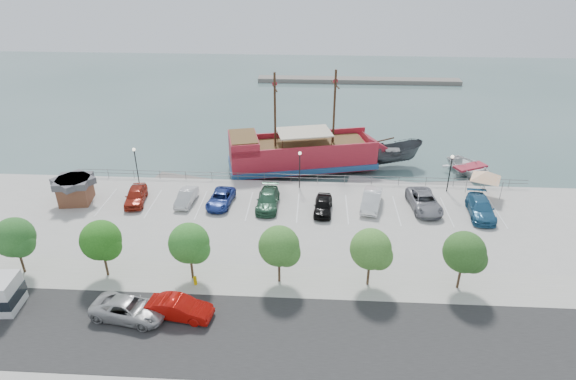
{
  "coord_description": "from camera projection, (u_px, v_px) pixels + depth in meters",
  "views": [
    {
      "loc": [
        1.47,
        -40.62,
        24.27
      ],
      "look_at": [
        -1.0,
        2.0,
        2.0
      ],
      "focal_mm": 30.0,
      "sensor_mm": 36.0,
      "label": 1
    }
  ],
  "objects": [
    {
      "name": "street_van",
      "position": [
        129.0,
        309.0,
        34.47
      ],
      "size": [
        5.84,
        3.42,
        1.52
      ],
      "primitive_type": "imported",
      "rotation": [
        0.0,
        0.0,
        1.4
      ],
      "color": "#9E9E9E",
      "rests_on": "street"
    },
    {
      "name": "shed",
      "position": [
        75.0,
        189.0,
        49.5
      ],
      "size": [
        3.74,
        3.74,
        2.71
      ],
      "rotation": [
        0.0,
        0.0,
        0.15
      ],
      "color": "brown",
      "rests_on": "land_slab"
    },
    {
      "name": "street_sedan",
      "position": [
        179.0,
        308.0,
        34.5
      ],
      "size": [
        4.99,
        2.36,
        1.58
      ],
      "primitive_type": "imported",
      "rotation": [
        0.0,
        0.0,
        1.42
      ],
      "color": "#A80C07",
      "rests_on": "street"
    },
    {
      "name": "parked_car_g",
      "position": [
        424.0,
        202.0,
        48.52
      ],
      "size": [
        3.2,
        5.97,
        1.59
      ],
      "primitive_type": "imported",
      "rotation": [
        0.0,
        0.0,
        0.1
      ],
      "color": "gray",
      "rests_on": "land_slab"
    },
    {
      "name": "parked_car_d",
      "position": [
        268.0,
        200.0,
        48.91
      ],
      "size": [
        2.24,
        5.31,
        1.53
      ],
      "primitive_type": "imported",
      "rotation": [
        0.0,
        0.0,
        -0.02
      ],
      "color": "#275138",
      "rests_on": "land_slab"
    },
    {
      "name": "dock_mid",
      "position": [
        382.0,
        185.0,
        55.28
      ],
      "size": [
        8.08,
        3.69,
        0.45
      ],
      "primitive_type": "cube",
      "rotation": [
        0.0,
        0.0,
        -0.19
      ],
      "color": "gray",
      "rests_on": "ground"
    },
    {
      "name": "tree_e",
      "position": [
        373.0,
        251.0,
        36.5
      ],
      "size": [
        3.3,
        3.2,
        5.0
      ],
      "color": "#473321",
      "rests_on": "sidewalk"
    },
    {
      "name": "lamp_post_left",
      "position": [
        135.0,
        159.0,
        52.58
      ],
      "size": [
        0.36,
        0.36,
        4.28
      ],
      "color": "black",
      "rests_on": "land_slab"
    },
    {
      "name": "dock_east",
      "position": [
        444.0,
        187.0,
        54.93
      ],
      "size": [
        6.91,
        2.91,
        0.38
      ],
      "primitive_type": "cube",
      "rotation": [
        0.0,
        0.0,
        0.15
      ],
      "color": "gray",
      "rests_on": "ground"
    },
    {
      "name": "tree_d",
      "position": [
        281.0,
        248.0,
        36.86
      ],
      "size": [
        3.3,
        3.2,
        5.0
      ],
      "color": "#473321",
      "rests_on": "sidewalk"
    },
    {
      "name": "canopy_tent",
      "position": [
        487.0,
        171.0,
        49.99
      ],
      "size": [
        5.16,
        5.16,
        3.32
      ],
      "rotation": [
        0.0,
        0.0,
        0.37
      ],
      "color": "slate",
      "rests_on": "land_slab"
    },
    {
      "name": "fire_hydrant",
      "position": [
        195.0,
        280.0,
        37.88
      ],
      "size": [
        0.29,
        0.29,
        0.83
      ],
      "rotation": [
        0.0,
        0.0,
        -0.05
      ],
      "color": "#CCA901",
      "rests_on": "sidewalk"
    },
    {
      "name": "ground",
      "position": [
        297.0,
        226.0,
        47.72
      ],
      "size": [
        160.0,
        160.0,
        0.0
      ],
      "primitive_type": "plane",
      "color": "#3C5854"
    },
    {
      "name": "parked_car_c",
      "position": [
        221.0,
        199.0,
        49.34
      ],
      "size": [
        2.66,
        5.0,
        1.34
      ],
      "primitive_type": "imported",
      "rotation": [
        0.0,
        0.0,
        -0.09
      ],
      "color": "navy",
      "rests_on": "land_slab"
    },
    {
      "name": "tree_c",
      "position": [
        191.0,
        245.0,
        37.22
      ],
      "size": [
        3.3,
        3.2,
        5.0
      ],
      "color": "#473321",
      "rests_on": "sidewalk"
    },
    {
      "name": "sidewalk",
      "position": [
        292.0,
        282.0,
        38.4
      ],
      "size": [
        100.0,
        4.0,
        0.05
      ],
      "primitive_type": "cube",
      "color": "#A09E91",
      "rests_on": "land_slab"
    },
    {
      "name": "parked_car_b",
      "position": [
        186.0,
        197.0,
        49.59
      ],
      "size": [
        1.76,
        4.25,
        1.37
      ],
      "primitive_type": "imported",
      "rotation": [
        0.0,
        0.0,
        -0.08
      ],
      "color": "silver",
      "rests_on": "land_slab"
    },
    {
      "name": "lamp_post_mid",
      "position": [
        300.0,
        163.0,
        51.65
      ],
      "size": [
        0.36,
        0.36,
        4.28
      ],
      "color": "black",
      "rests_on": "land_slab"
    },
    {
      "name": "far_shore",
      "position": [
        358.0,
        80.0,
        95.71
      ],
      "size": [
        40.0,
        3.0,
        0.8
      ],
      "primitive_type": "cube",
      "color": "slate",
      "rests_on": "ground"
    },
    {
      "name": "speedboat",
      "position": [
        470.0,
        170.0,
        57.87
      ],
      "size": [
        7.13,
        8.0,
        1.37
      ],
      "primitive_type": "imported",
      "rotation": [
        0.0,
        0.0,
        0.45
      ],
      "color": "white",
      "rests_on": "ground"
    },
    {
      "name": "tree_f",
      "position": [
        466.0,
        254.0,
        36.14
      ],
      "size": [
        3.3,
        3.2,
        5.0
      ],
      "color": "#473321",
      "rests_on": "sidewalk"
    },
    {
      "name": "street",
      "position": [
        287.0,
        337.0,
        33.09
      ],
      "size": [
        100.0,
        8.0,
        0.04
      ],
      "primitive_type": "cube",
      "color": "#242424",
      "rests_on": "land_slab"
    },
    {
      "name": "parked_car_e",
      "position": [
        323.0,
        205.0,
        47.96
      ],
      "size": [
        2.06,
        4.48,
        1.49
      ],
      "primitive_type": "imported",
      "rotation": [
        0.0,
        0.0,
        -0.07
      ],
      "color": "black",
      "rests_on": "land_slab"
    },
    {
      "name": "lamp_post_right",
      "position": [
        451.0,
        167.0,
        50.83
      ],
      "size": [
        0.36,
        0.36,
        4.28
      ],
      "color": "black",
      "rests_on": "land_slab"
    },
    {
      "name": "pirate_ship",
      "position": [
        314.0,
        154.0,
        58.38
      ],
      "size": [
        20.73,
        9.94,
        12.84
      ],
      "rotation": [
        0.0,
        0.0,
        0.23
      ],
      "color": "maroon",
      "rests_on": "ground"
    },
    {
      "name": "patrol_boat",
      "position": [
        392.0,
        155.0,
        59.68
      ],
      "size": [
        8.18,
        4.81,
        2.98
      ],
      "primitive_type": "imported",
      "rotation": [
        0.0,
        0.0,
        1.84
      ],
      "color": "#3C4044",
      "rests_on": "ground"
    },
    {
      "name": "dock_west",
      "position": [
        183.0,
        180.0,
        56.48
      ],
      "size": [
        6.92,
        3.46,
        0.38
      ],
      "primitive_type": "cube",
      "rotation": [
        0.0,
        0.0,
        -0.25
      ],
      "color": "#6B635D",
      "rests_on": "ground"
    },
    {
      "name": "tree_a",
      "position": [
        16.0,
        239.0,
        37.94
      ],
      "size": [
        3.3,
        3.2,
        5.0
      ],
      "color": "#473321",
      "rests_on": "sidewalk"
    },
    {
      "name": "parked_car_a",
      "position": [
        136.0,
        195.0,
        49.66
      ],
      "size": [
        2.58,
        4.94,
        1.6
      ],
      "primitive_type": "imported",
      "rotation": [
        0.0,
        0.0,
        0.15
      ],
      "color": "maroon",
      "rests_on": "land_slab"
    },
    {
      "name": "parked_car_f",
      "position": [
        371.0,
        200.0,
        48.78
      ],
      "size": [
        2.73,
        5.24,
        1.64
      ],
      "primitive_type": "imported",
      "rotation": [
        0.0,
        0.0,
        -0.21
      ],
      "color": "white",
      "rests_on": "land_slab"
    },
    {
      "name": "tree_b",
      "position": [
        102.0,
        242.0,
        37.58
      ],
      "size": [
        3.3,
        3.2,
        5.0
      ],
      "color": "#473321",
      "rests_on": "sidewalk"
    },
    {
      "name": "parked_car_h",
      "position": [
        481.0,
        208.0,
        47.33
      ],
      "size": [
        2.73,
        5.74,
        1.62
      ],
      "primitive_type": "imported",
      "rotation": [
        0.0,
        0.0,
        -0.09
      ],
      "color": "#245A81",
      "rests_on": "land_slab"
    },
    {
      "name": "seawall_railing",
      "position": [
        300.0,
        178.0,
        53.92
      ],
      "size": [
        50.0,
        0.06,
        1.0
      ],
      "color": "#5D5E5F",
      "rests_on": "land_slab"
    }
  ]
}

